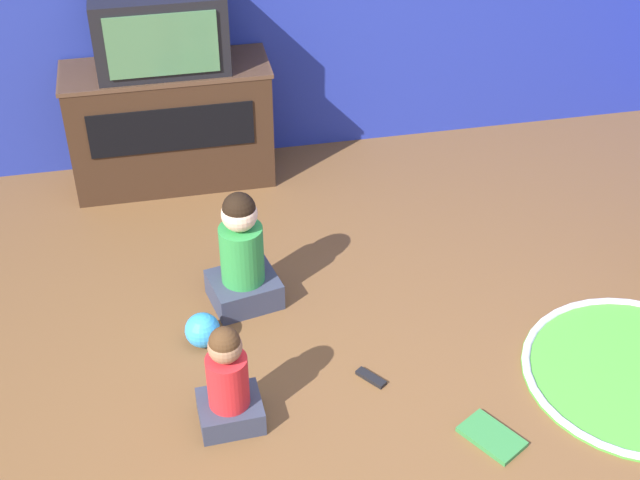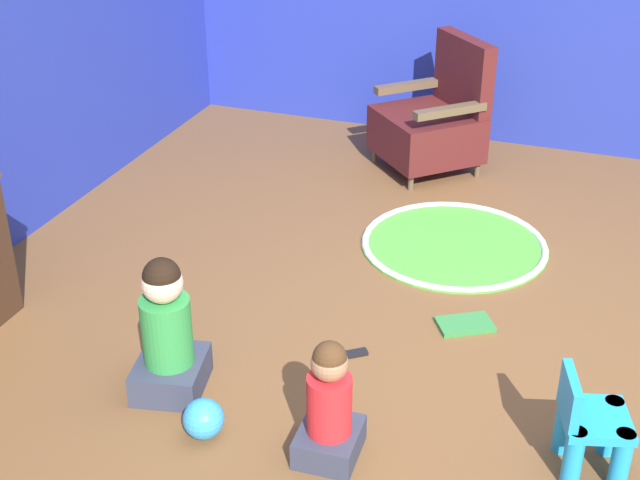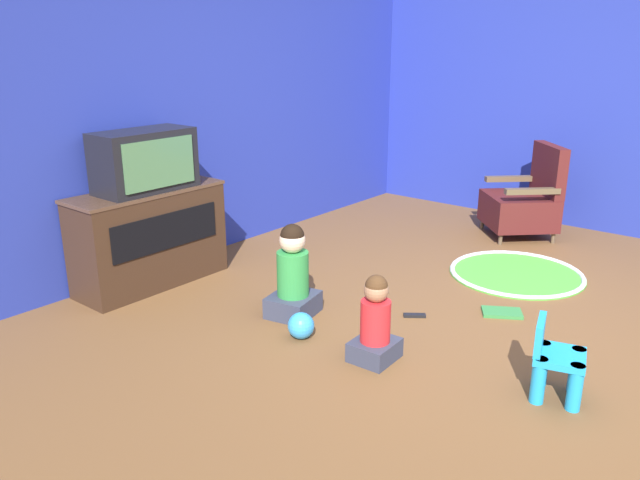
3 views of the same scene
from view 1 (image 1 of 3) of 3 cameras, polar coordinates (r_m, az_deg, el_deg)
ground_plane at (r=3.87m, az=6.53°, el=-12.92°), size 30.00×30.00×0.00m
tv_cabinet at (r=5.31m, az=-9.53°, el=7.37°), size 1.17×0.44×0.74m
television at (r=5.04m, az=-10.18°, el=12.97°), size 0.72×0.36×0.44m
play_mat at (r=4.37m, az=19.65°, el=-8.04°), size 1.05×1.05×0.04m
child_watching_left at (r=3.79m, az=-5.90°, el=-9.11°), size 0.28×0.25×0.53m
child_watching_center at (r=4.35m, az=-5.01°, el=-1.09°), size 0.38×0.35×0.64m
toy_ball at (r=4.25m, az=-7.53°, el=-5.74°), size 0.17×0.17×0.17m
book at (r=3.92m, az=10.93°, el=-12.26°), size 0.27×0.31×0.02m
remote_control at (r=4.10m, az=3.28°, el=-8.80°), size 0.13×0.15×0.02m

